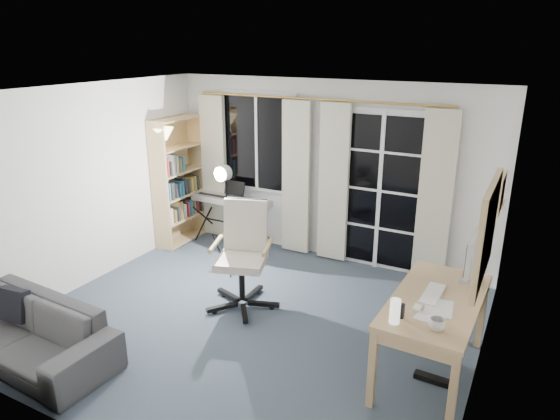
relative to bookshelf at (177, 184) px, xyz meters
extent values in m
cube|color=#353F4D|center=(2.12, -1.45, -0.89)|extent=(4.50, 4.00, 0.02)
cube|color=white|center=(1.07, 0.53, 0.62)|extent=(1.20, 0.06, 1.40)
cube|color=black|center=(1.07, 0.50, 0.62)|extent=(1.10, 0.02, 1.30)
cube|color=white|center=(1.07, 0.49, 0.62)|extent=(0.04, 0.03, 1.30)
cube|color=white|center=(2.87, 0.53, 0.15)|extent=(1.32, 0.06, 2.11)
cube|color=black|center=(2.57, 0.50, 0.15)|extent=(0.55, 0.02, 1.95)
cube|color=black|center=(3.17, 0.50, 0.15)|extent=(0.55, 0.02, 1.95)
cube|color=white|center=(2.87, 0.49, 0.15)|extent=(0.05, 0.04, 2.05)
cube|color=white|center=(2.87, 0.49, -0.33)|extent=(1.15, 0.03, 0.03)
cube|color=white|center=(2.87, 0.49, 0.17)|extent=(1.15, 0.03, 0.03)
cube|color=white|center=(2.87, 0.49, 0.67)|extent=(1.15, 0.03, 0.03)
cylinder|color=gold|center=(1.97, 0.45, 1.27)|extent=(3.50, 0.03, 0.03)
cube|color=beige|center=(0.37, 0.43, 0.20)|extent=(0.40, 0.07, 2.10)
cube|color=beige|center=(1.72, 0.43, 0.20)|extent=(0.40, 0.07, 2.10)
cube|color=beige|center=(2.27, 0.43, 0.20)|extent=(0.40, 0.07, 2.10)
cube|color=beige|center=(3.57, 0.43, 0.20)|extent=(0.40, 0.07, 2.10)
cube|color=tan|center=(0.03, -0.40, 0.05)|extent=(0.30, 0.03, 1.85)
cube|color=tan|center=(0.03, 0.43, 0.05)|extent=(0.30, 0.03, 1.85)
cube|color=tan|center=(-0.10, 0.02, 0.05)|extent=(0.03, 0.83, 1.85)
cube|color=tan|center=(0.03, 0.02, -0.85)|extent=(0.30, 0.83, 0.02)
cube|color=tan|center=(0.03, 0.02, -0.51)|extent=(0.30, 0.83, 0.02)
cube|color=tan|center=(0.03, 0.02, -0.16)|extent=(0.30, 0.83, 0.02)
cube|color=tan|center=(0.03, 0.02, 0.19)|extent=(0.30, 0.83, 0.02)
cube|color=tan|center=(0.03, 0.02, 0.55)|extent=(0.30, 0.83, 0.02)
cube|color=tan|center=(0.03, 0.02, 0.94)|extent=(0.30, 0.83, 0.02)
cube|color=beige|center=(0.05, -0.33, -0.38)|extent=(0.21, 0.05, 0.24)
cube|color=olive|center=(0.05, -0.23, -0.40)|extent=(0.21, 0.04, 0.19)
cube|color=#2A2A2A|center=(0.05, -0.16, -0.39)|extent=(0.21, 0.03, 0.21)
cube|color=olive|center=(0.05, -0.09, -0.36)|extent=(0.21, 0.03, 0.27)
cube|color=beige|center=(0.05, -0.02, -0.39)|extent=(0.21, 0.05, 0.21)
cube|color=maroon|center=(0.05, 0.07, -0.38)|extent=(0.21, 0.03, 0.22)
cube|color=teal|center=(0.05, 0.14, -0.38)|extent=(0.21, 0.04, 0.22)
cube|color=olive|center=(0.05, 0.22, -0.39)|extent=(0.21, 0.03, 0.21)
cube|color=maroon|center=(0.05, 0.29, -0.38)|extent=(0.21, 0.05, 0.22)
cube|color=#2A2A2A|center=(0.05, 0.37, -0.37)|extent=(0.21, 0.03, 0.24)
cube|color=teal|center=(0.05, -0.33, -0.02)|extent=(0.21, 0.03, 0.25)
cube|color=#2A2A2A|center=(0.05, -0.26, -0.02)|extent=(0.21, 0.05, 0.25)
cube|color=#2A2A2A|center=(0.05, -0.17, -0.04)|extent=(0.21, 0.03, 0.21)
cube|color=teal|center=(0.05, -0.10, -0.04)|extent=(0.21, 0.03, 0.20)
cube|color=teal|center=(0.05, -0.03, -0.04)|extent=(0.21, 0.03, 0.22)
cube|color=#2A2A2A|center=(0.05, 0.04, -0.02)|extent=(0.21, 0.03, 0.25)
cube|color=#2A2A2A|center=(0.05, 0.11, -0.04)|extent=(0.21, 0.04, 0.20)
cube|color=#B18A42|center=(0.05, 0.19, -0.04)|extent=(0.21, 0.04, 0.21)
cube|color=olive|center=(0.05, 0.26, -0.03)|extent=(0.21, 0.03, 0.22)
cube|color=#2A2A2A|center=(0.05, 0.32, -0.04)|extent=(0.21, 0.03, 0.21)
cube|color=maroon|center=(0.05, -0.33, 0.34)|extent=(0.21, 0.03, 0.26)
cube|color=#2A2A2A|center=(0.05, -0.25, 0.31)|extent=(0.21, 0.03, 0.20)
cube|color=beige|center=(0.05, -0.19, 0.34)|extent=(0.21, 0.03, 0.28)
cube|color=beige|center=(0.05, -0.12, 0.33)|extent=(0.21, 0.03, 0.25)
cube|color=olive|center=(0.05, -0.06, 0.31)|extent=(0.21, 0.03, 0.20)
cube|color=teal|center=(0.05, 0.01, 0.31)|extent=(0.21, 0.04, 0.21)
cylinder|color=#B2B2B7|center=(0.09, -0.30, -0.86)|extent=(0.29, 0.29, 0.03)
cylinder|color=#B2B2B7|center=(0.09, -0.30, -0.04)|extent=(0.03, 0.03, 1.62)
cone|color=#FFE5B2|center=(0.09, -0.30, 0.79)|extent=(0.31, 0.31, 0.17)
cylinder|color=black|center=(0.31, 0.25, -0.55)|extent=(0.03, 0.58, 0.53)
cylinder|color=black|center=(0.31, 0.25, -0.55)|extent=(0.03, 0.58, 0.53)
cylinder|color=black|center=(1.25, 0.25, -0.55)|extent=(0.03, 0.58, 0.53)
cylinder|color=black|center=(1.25, 0.25, -0.55)|extent=(0.03, 0.58, 0.53)
cylinder|color=black|center=(0.78, 0.25, -0.55)|extent=(0.93, 0.03, 0.02)
cube|color=silver|center=(0.78, 0.25, -0.20)|extent=(1.21, 0.31, 0.08)
cube|color=white|center=(0.78, 0.17, -0.16)|extent=(1.12, 0.14, 0.01)
cube|color=black|center=(0.78, 0.21, -0.15)|extent=(1.08, 0.08, 0.01)
cube|color=black|center=(0.78, 0.34, -0.04)|extent=(0.33, 0.07, 0.20)
cylinder|color=black|center=(1.37, -0.59, -0.61)|extent=(0.04, 0.23, 0.59)
cylinder|color=black|center=(1.23, -0.50, -0.61)|extent=(0.19, 0.14, 0.59)
cylinder|color=black|center=(1.21, -0.66, -0.61)|extent=(0.21, 0.11, 0.59)
cylinder|color=black|center=(1.27, -0.59, -0.04)|extent=(0.03, 0.03, 1.01)
cylinder|color=silver|center=(1.26, -0.63, 0.46)|extent=(0.20, 0.13, 0.19)
cylinder|color=white|center=(1.26, -0.69, 0.46)|extent=(0.17, 0.03, 0.17)
cube|color=black|center=(2.11, -1.16, -0.83)|extent=(0.36, 0.17, 0.04)
cylinder|color=black|center=(2.20, -1.13, -0.85)|extent=(0.07, 0.07, 0.06)
cube|color=black|center=(1.88, -0.99, -0.83)|extent=(0.06, 0.36, 0.04)
cylinder|color=black|center=(1.88, -0.90, -0.85)|extent=(0.07, 0.07, 0.06)
cube|color=black|center=(1.65, -1.16, -0.83)|extent=(0.36, 0.16, 0.04)
cylinder|color=black|center=(1.56, -1.14, -0.85)|extent=(0.07, 0.07, 0.06)
cube|color=black|center=(1.74, -1.44, -0.83)|extent=(0.25, 0.32, 0.04)
cylinder|color=black|center=(1.69, -1.51, -0.85)|extent=(0.07, 0.07, 0.06)
cube|color=black|center=(2.03, -1.43, -0.83)|extent=(0.26, 0.32, 0.04)
cylinder|color=black|center=(2.08, -1.51, -0.85)|extent=(0.07, 0.07, 0.06)
cylinder|color=black|center=(1.88, -1.24, -0.56)|extent=(0.08, 0.08, 0.45)
cube|color=beige|center=(1.88, -1.24, -0.32)|extent=(0.65, 0.65, 0.09)
cube|color=beige|center=(1.80, -1.00, 0.02)|extent=(0.51, 0.29, 0.59)
cube|color=black|center=(1.79, -0.96, 0.04)|extent=(0.48, 0.26, 0.54)
cylinder|color=tan|center=(1.60, -1.31, -0.14)|extent=(0.19, 0.44, 0.05)
cylinder|color=tan|center=(2.15, -1.12, -0.14)|extent=(0.19, 0.44, 0.05)
cube|color=tan|center=(4.00, -1.47, -0.14)|extent=(0.75, 1.43, 0.04)
cube|color=tan|center=(4.00, -1.47, -0.21)|extent=(0.71, 1.39, 0.10)
cube|color=tan|center=(3.67, -2.12, -0.52)|extent=(0.06, 0.06, 0.72)
cube|color=tan|center=(4.30, -2.14, -0.52)|extent=(0.06, 0.06, 0.72)
cube|color=tan|center=(3.71, -0.79, -0.52)|extent=(0.06, 0.06, 0.72)
cube|color=tan|center=(4.33, -0.81, -0.52)|extent=(0.06, 0.06, 0.72)
cube|color=silver|center=(4.20, -1.02, -0.11)|extent=(0.19, 0.13, 0.02)
cube|color=silver|center=(4.20, -1.02, 0.02)|extent=(0.04, 0.03, 0.22)
cube|color=silver|center=(4.20, -1.02, 0.18)|extent=(0.05, 0.55, 0.34)
cube|color=black|center=(4.18, -1.02, 0.18)|extent=(0.02, 0.50, 0.30)
cube|color=white|center=(3.96, -1.41, -0.11)|extent=(0.15, 0.43, 0.02)
cube|color=white|center=(3.90, -1.72, -0.11)|extent=(0.06, 0.10, 0.02)
cube|color=white|center=(4.05, -1.62, -0.12)|extent=(0.25, 0.33, 0.01)
cube|color=white|center=(4.02, -1.82, -0.12)|extent=(0.23, 0.17, 0.00)
cube|color=black|center=(3.81, -1.91, -0.06)|extent=(0.05, 0.04, 0.12)
cylinder|color=white|center=(3.79, -2.02, -0.02)|extent=(0.08, 0.08, 0.20)
cube|color=black|center=(4.05, -1.57, -0.85)|extent=(0.30, 0.09, 0.05)
imported|color=silver|center=(4.10, -1.97, -0.06)|extent=(0.13, 0.10, 0.12)
cube|color=tan|center=(4.35, -1.80, 0.67)|extent=(0.04, 0.94, 0.74)
cube|color=white|center=(4.33, -1.80, 0.67)|extent=(0.01, 0.84, 0.64)
cube|color=tan|center=(4.35, -0.90, 0.72)|extent=(0.03, 0.42, 0.32)
cube|color=teal|center=(4.34, -0.90, 0.72)|extent=(0.00, 0.36, 0.26)
cube|color=tan|center=(4.28, -0.40, 0.47)|extent=(0.16, 0.30, 0.02)
cone|color=beige|center=(4.28, -0.40, 0.56)|extent=(0.12, 0.12, 0.15)
imported|color=#343437|center=(0.59, -3.00, -0.51)|extent=(1.92, 0.65, 0.74)
cube|color=black|center=(0.32, -2.90, -0.44)|extent=(0.34, 0.21, 0.33)
camera|label=1|loc=(4.60, -5.45, 1.97)|focal=32.00mm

